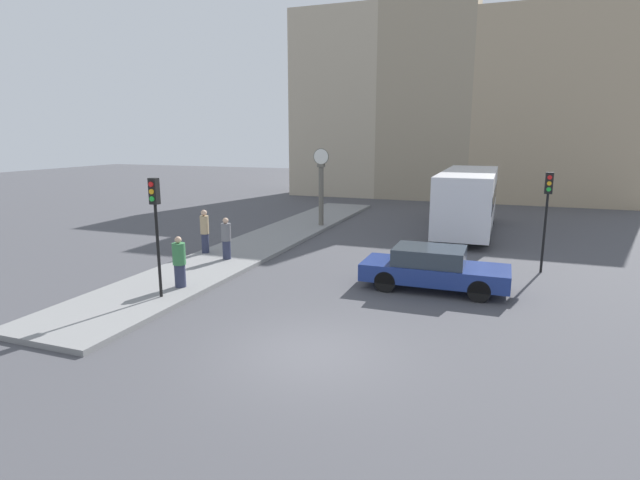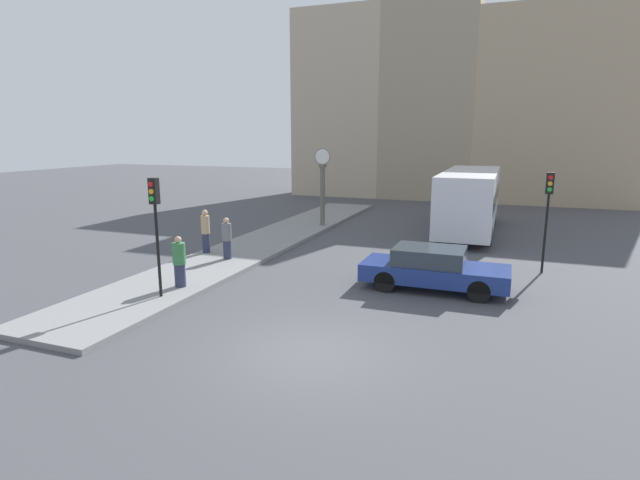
# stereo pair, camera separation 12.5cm
# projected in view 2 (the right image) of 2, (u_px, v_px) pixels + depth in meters

# --- Properties ---
(ground_plane) EXTENTS (120.00, 120.00, 0.00)m
(ground_plane) POSITION_uv_depth(u_px,v_px,m) (307.00, 353.00, 11.53)
(ground_plane) COLOR #47474C
(sidewalk_corner) EXTENTS (3.19, 25.57, 0.16)m
(sidewalk_corner) POSITION_uv_depth(u_px,v_px,m) (270.00, 240.00, 23.57)
(sidewalk_corner) COLOR gray
(sidewalk_corner) RESTS_ON ground_plane
(building_row) EXTENTS (25.84, 5.00, 17.38)m
(building_row) POSITION_uv_depth(u_px,v_px,m) (454.00, 100.00, 38.21)
(building_row) COLOR #B7A88E
(building_row) RESTS_ON ground_plane
(sedan_car) EXTENTS (4.64, 1.82, 1.39)m
(sedan_car) POSITION_uv_depth(u_px,v_px,m) (433.00, 268.00, 16.12)
(sedan_car) COLOR navy
(sedan_car) RESTS_ON ground_plane
(bus_distant) EXTENTS (2.57, 9.38, 3.16)m
(bus_distant) POSITION_uv_depth(u_px,v_px,m) (470.00, 198.00, 25.44)
(bus_distant) COLOR silver
(bus_distant) RESTS_ON ground_plane
(traffic_light_near) EXTENTS (0.26, 0.24, 3.57)m
(traffic_light_near) POSITION_uv_depth(u_px,v_px,m) (155.00, 212.00, 14.56)
(traffic_light_near) COLOR black
(traffic_light_near) RESTS_ON sidewalk_corner
(traffic_light_far) EXTENTS (0.26, 0.24, 3.65)m
(traffic_light_far) POSITION_uv_depth(u_px,v_px,m) (548.00, 202.00, 17.69)
(traffic_light_far) COLOR black
(traffic_light_far) RESTS_ON ground_plane
(street_clock) EXTENTS (0.85, 0.34, 4.10)m
(street_clock) POSITION_uv_depth(u_px,v_px,m) (322.00, 186.00, 26.62)
(street_clock) COLOR #666056
(street_clock) RESTS_ON sidewalk_corner
(pedestrian_grey_jacket) EXTENTS (0.38, 0.38, 1.64)m
(pedestrian_grey_jacket) POSITION_uv_depth(u_px,v_px,m) (227.00, 239.00, 19.50)
(pedestrian_grey_jacket) COLOR #2D334C
(pedestrian_grey_jacket) RESTS_ON sidewalk_corner
(pedestrian_green_hoodie) EXTENTS (0.41, 0.41, 1.65)m
(pedestrian_green_hoodie) POSITION_uv_depth(u_px,v_px,m) (179.00, 262.00, 15.90)
(pedestrian_green_hoodie) COLOR #2D334C
(pedestrian_green_hoodie) RESTS_ON sidewalk_corner
(pedestrian_tan_coat) EXTENTS (0.35, 0.35, 1.79)m
(pedestrian_tan_coat) POSITION_uv_depth(u_px,v_px,m) (206.00, 231.00, 20.53)
(pedestrian_tan_coat) COLOR #2D334C
(pedestrian_tan_coat) RESTS_ON sidewalk_corner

